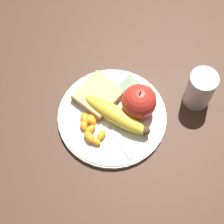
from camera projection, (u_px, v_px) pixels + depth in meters
ground_plane at (112, 118)px, 0.88m from camera, size 3.00×3.00×0.00m
plate at (112, 116)px, 0.87m from camera, size 0.25×0.25×0.01m
juice_glass at (200, 90)px, 0.86m from camera, size 0.06×0.06×0.10m
apple at (139, 102)px, 0.84m from camera, size 0.08×0.08×0.09m
banana at (118, 114)px, 0.85m from camera, size 0.06×0.17×0.04m
bread_slice at (98, 95)px, 0.88m from camera, size 0.10×0.09×0.02m
fork at (108, 119)px, 0.86m from camera, size 0.08×0.18×0.00m
jam_packet at (129, 86)px, 0.89m from camera, size 0.04×0.03×0.02m
orange_segment_0 at (101, 135)px, 0.84m from camera, size 0.03×0.02×0.02m
orange_segment_1 at (90, 129)px, 0.85m from camera, size 0.03×0.02×0.02m
orange_segment_2 at (85, 119)px, 0.86m from camera, size 0.03×0.04×0.02m
orange_segment_3 at (96, 141)px, 0.83m from camera, size 0.02×0.03×0.01m
orange_segment_4 at (91, 138)px, 0.84m from camera, size 0.02×0.04×0.02m
orange_segment_5 at (84, 125)px, 0.85m from camera, size 0.03×0.03×0.02m
orange_segment_6 at (90, 120)px, 0.86m from camera, size 0.02×0.03×0.02m
orange_segment_7 at (95, 117)px, 0.86m from camera, size 0.03×0.03×0.02m
orange_segment_8 at (98, 104)px, 0.87m from camera, size 0.03×0.03×0.02m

